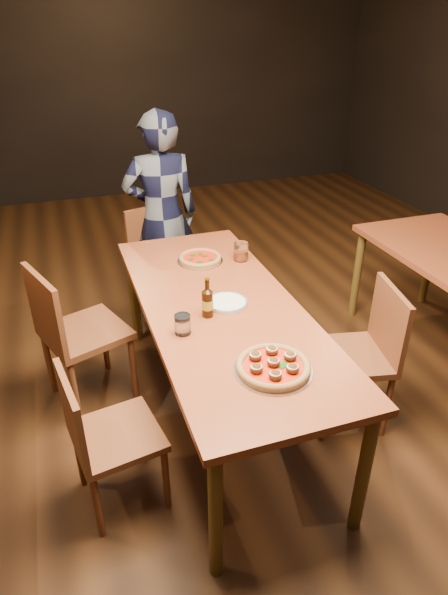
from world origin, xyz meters
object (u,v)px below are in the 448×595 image
object	(u,v)px
chair_end	(165,264)
plate_stack	(227,303)
pizza_margherita	(200,258)
water_glass	(183,324)
diner	(161,216)
chair_main_sw	(85,331)
chair_main_nw	(117,434)
amber_glass	(241,251)
beer_bottle	(207,303)
pizza_meatball	(273,366)
table_main	(221,316)
chair_main_e	(350,355)

from	to	relation	value
chair_end	plate_stack	bearing A→B (deg)	-103.99
pizza_margherita	water_glass	size ratio (longest dim) A/B	2.88
diner	chair_main_sw	bearing A→B (deg)	59.46
pizza_margherita	chair_main_nw	bearing A→B (deg)	-125.54
chair_end	amber_glass	world-z (taller)	chair_end
beer_bottle	chair_end	bearing A→B (deg)	87.36
chair_main_sw	pizza_margherita	bearing A→B (deg)	-99.54
plate_stack	amber_glass	distance (m)	0.58
water_glass	chair_main_sw	bearing A→B (deg)	125.79
pizza_meatball	pizza_margherita	bearing A→B (deg)	89.14
pizza_meatball	water_glass	bearing A→B (deg)	125.51
pizza_meatball	beer_bottle	size ratio (longest dim) A/B	1.64
table_main	plate_stack	distance (m)	0.09
chair_main_sw	pizza_margherita	size ratio (longest dim) A/B	3.31
pizza_margherita	beer_bottle	xyz separation A→B (m)	(-0.15, -0.65, 0.06)
chair_end	beer_bottle	size ratio (longest dim) A/B	4.23
chair_main_nw	plate_stack	size ratio (longest dim) A/B	3.79
chair_main_nw	chair_end	bearing A→B (deg)	-29.59
beer_bottle	chair_main_nw	bearing A→B (deg)	-148.80
pizza_meatball	diner	xyz separation A→B (m)	(-0.05, 2.00, 0.00)
chair_main_nw	chair_end	xyz separation A→B (m)	(0.61, 1.64, 0.04)
table_main	water_glass	bearing A→B (deg)	-142.64
table_main	water_glass	size ratio (longest dim) A/B	20.18
chair_main_e	beer_bottle	bearing A→B (deg)	-91.14
chair_main_e	plate_stack	xyz separation A→B (m)	(-0.64, 0.26, 0.32)
chair_end	pizza_meatball	distance (m)	1.87
chair_end	beer_bottle	distance (m)	1.36
plate_stack	water_glass	world-z (taller)	water_glass
pizza_meatball	amber_glass	size ratio (longest dim) A/B	3.00
chair_main_nw	plate_stack	xyz separation A→B (m)	(0.68, 0.41, 0.35)
plate_stack	water_glass	bearing A→B (deg)	-146.96
chair_main_nw	diner	size ratio (longest dim) A/B	0.53
chair_main_e	water_glass	xyz separation A→B (m)	(-0.93, 0.07, 0.36)
table_main	diner	xyz separation A→B (m)	(-0.01, 1.38, 0.10)
chair_main_e	amber_glass	bearing A→B (deg)	-142.03
chair_main_nw	beer_bottle	size ratio (longest dim) A/B	3.89
chair_main_sw	beer_bottle	size ratio (longest dim) A/B	4.50
pizza_meatball	water_glass	world-z (taller)	water_glass
pizza_meatball	plate_stack	size ratio (longest dim) A/B	1.60
beer_bottle	diner	size ratio (longest dim) A/B	0.14
chair_main_e	pizza_margherita	bearing A→B (deg)	-131.09
pizza_margherita	diner	bearing A→B (deg)	94.38
chair_end	table_main	bearing A→B (deg)	-105.38
chair_main_nw	pizza_meatball	world-z (taller)	chair_main_nw
table_main	chair_main_nw	distance (m)	0.82
pizza_meatball	pizza_margherita	world-z (taller)	pizza_meatball
chair_end	diner	size ratio (longest dim) A/B	0.57
diner	pizza_margherita	bearing A→B (deg)	99.57
chair_main_e	plate_stack	distance (m)	0.76
table_main	amber_glass	size ratio (longest dim) A/B	17.43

